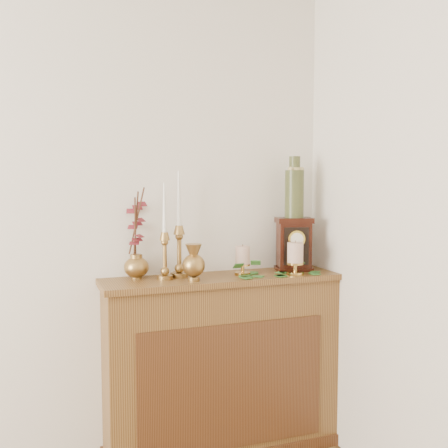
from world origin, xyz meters
name	(u,v)px	position (x,y,z in m)	size (l,w,h in m)	color
console_shelf	(223,370)	(1.40, 2.10, 0.44)	(1.24, 0.34, 0.93)	brown
candlestick_left	(165,248)	(1.10, 2.11, 1.09)	(0.08, 0.08, 0.48)	olive
candlestick_center	(179,243)	(1.18, 2.15, 1.10)	(0.09, 0.09, 0.53)	olive
bud_vase	(194,263)	(1.22, 2.02, 1.02)	(0.11, 0.11, 0.18)	olive
ginger_jar	(136,237)	(0.98, 2.21, 1.13)	(0.18, 0.20, 0.45)	olive
pillar_candle_left	(243,259)	(1.51, 2.09, 1.01)	(0.08, 0.08, 0.16)	#B68B40
pillar_candle_right	(295,257)	(1.76, 2.00, 1.02)	(0.09, 0.09, 0.18)	#B68B40
ivy_garland	(272,272)	(1.65, 2.05, 0.94)	(0.50, 0.23, 0.09)	#306928
mantel_clock	(294,245)	(1.82, 2.12, 1.07)	(0.22, 0.18, 0.29)	#36140A
ceramic_vase	(294,190)	(1.82, 2.13, 1.36)	(0.10, 0.10, 0.33)	#183022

